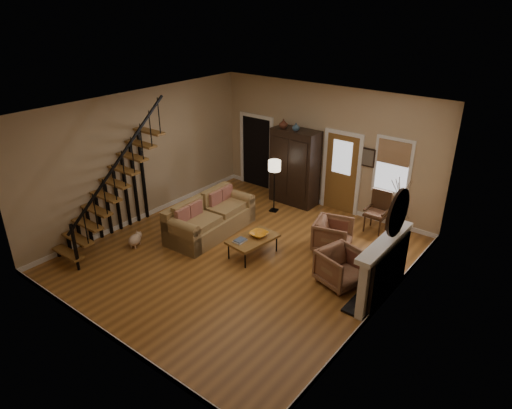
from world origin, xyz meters
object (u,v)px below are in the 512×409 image
Objects in this scene: armchair_left at (341,267)px; side_chair at (377,212)px; armoire at (295,167)px; sofa at (211,217)px; coffee_table at (253,246)px; armchair_right at (333,235)px; floor_lamp at (274,186)px.

side_chair is at bearing 25.47° from armchair_left.
armoire is 2.91m from sofa.
side_chair is (2.55, -0.20, -0.54)m from armoire.
armoire is 3.21m from coffee_table.
sofa is 2.97m from armchair_right.
armchair_right is 1.52m from side_chair.
sofa is 2.03m from floor_lamp.
side_chair is at bearing 36.55° from sofa.
coffee_table is 1.12× the size of side_chair.
sofa is at bearing 172.59° from coffee_table.
floor_lamp reaches higher than armchair_left.
armoire reaches higher than side_chair.
floor_lamp reaches higher than side_chair.
armchair_right is at bearing 45.64° from coffee_table.
armchair_right is at bearing 52.51° from armchair_left.
armchair_left reaches higher than coffee_table.
armchair_right is (2.75, 1.12, -0.06)m from sofa.
armchair_left is 0.57× the size of floor_lamp.
floor_lamp is at bearing -166.63° from side_chair.
armoire is at bearing 63.38° from armchair_left.
floor_lamp reaches higher than coffee_table.
armchair_right is at bearing -37.47° from armoire.
floor_lamp is at bearing 73.07° from sofa.
coffee_table is 1.38× the size of armchair_left.
coffee_table is at bearing 120.49° from armchair_right.
armoire is 4.10m from armchair_left.
floor_lamp is (-0.98, 2.14, 0.50)m from coffee_table.
armchair_right is at bearing -104.66° from side_chair.
sofa is 2.87× the size of armchair_right.
coffee_table is 2.41m from floor_lamp.
armoire reaches higher than sofa.
armoire is 2.06× the size of side_chair.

